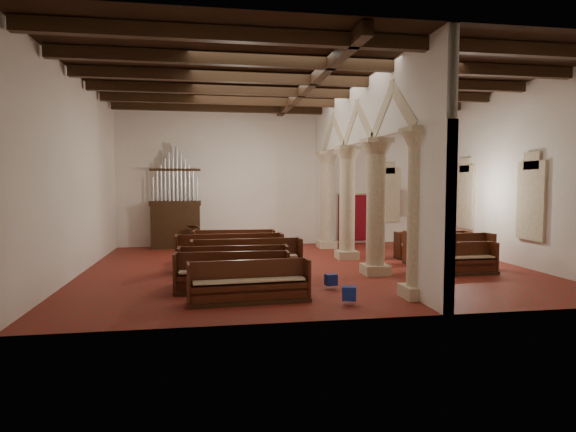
# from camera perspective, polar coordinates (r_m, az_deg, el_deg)

# --- Properties ---
(floor) EXTENTS (14.00, 14.00, 0.00)m
(floor) POSITION_cam_1_polar(r_m,az_deg,el_deg) (15.79, 2.21, -6.11)
(floor) COLOR maroon
(floor) RESTS_ON ground
(ceiling) EXTENTS (14.00, 14.00, 0.00)m
(ceiling) POSITION_cam_1_polar(r_m,az_deg,el_deg) (15.88, 2.27, 15.73)
(ceiling) COLOR black
(ceiling) RESTS_ON wall_back
(wall_back) EXTENTS (14.00, 0.02, 6.00)m
(wall_back) POSITION_cam_1_polar(r_m,az_deg,el_deg) (21.46, -1.02, 4.61)
(wall_back) COLOR white
(wall_back) RESTS_ON floor
(wall_front) EXTENTS (14.00, 0.02, 6.00)m
(wall_front) POSITION_cam_1_polar(r_m,az_deg,el_deg) (9.75, 9.45, 5.29)
(wall_front) COLOR white
(wall_front) RESTS_ON floor
(wall_left) EXTENTS (0.02, 12.00, 6.00)m
(wall_left) POSITION_cam_1_polar(r_m,az_deg,el_deg) (15.70, -23.73, 4.50)
(wall_left) COLOR white
(wall_left) RESTS_ON floor
(wall_right) EXTENTS (0.02, 12.00, 6.00)m
(wall_right) POSITION_cam_1_polar(r_m,az_deg,el_deg) (18.30, 24.31, 4.36)
(wall_right) COLOR white
(wall_right) RESTS_ON floor
(ceiling_beams) EXTENTS (13.80, 11.80, 0.30)m
(ceiling_beams) POSITION_cam_1_polar(r_m,az_deg,el_deg) (15.84, 2.27, 15.09)
(ceiling_beams) COLOR #31200F
(ceiling_beams) RESTS_ON wall_back
(arcade) EXTENTS (0.90, 11.90, 6.00)m
(arcade) POSITION_cam_1_polar(r_m,az_deg,el_deg) (16.03, 8.61, 6.79)
(arcade) COLOR beige
(arcade) RESTS_ON floor
(window_right_a) EXTENTS (0.03, 1.00, 2.20)m
(window_right_a) POSITION_cam_1_polar(r_m,az_deg,el_deg) (17.07, 26.97, 1.65)
(window_right_a) COLOR #327256
(window_right_a) RESTS_ON wall_right
(window_right_b) EXTENTS (0.03, 1.00, 2.20)m
(window_right_b) POSITION_cam_1_polar(r_m,az_deg,el_deg) (20.42, 20.30, 2.15)
(window_right_b) COLOR #327256
(window_right_b) RESTS_ON wall_right
(window_back) EXTENTS (1.00, 0.03, 2.20)m
(window_back) POSITION_cam_1_polar(r_m,az_deg,el_deg) (22.72, 11.57, 2.48)
(window_back) COLOR #327256
(window_back) RESTS_ON wall_back
(pipe_organ) EXTENTS (2.10, 0.85, 4.40)m
(pipe_organ) POSITION_cam_1_polar(r_m,az_deg,el_deg) (20.81, -13.16, 0.04)
(pipe_organ) COLOR #31200F
(pipe_organ) RESTS_ON floor
(lectern) EXTENTS (0.53, 0.57, 1.07)m
(lectern) POSITION_cam_1_polar(r_m,az_deg,el_deg) (20.15, -11.10, -2.71)
(lectern) COLOR #321A10
(lectern) RESTS_ON floor
(dossal_curtain) EXTENTS (1.80, 0.07, 2.17)m
(dossal_curtain) POSITION_cam_1_polar(r_m,az_deg,el_deg) (22.22, 7.98, -0.18)
(dossal_curtain) COLOR maroon
(dossal_curtain) RESTS_ON floor
(processional_banner) EXTENTS (0.61, 0.77, 2.65)m
(processional_banner) POSITION_cam_1_polar(r_m,az_deg,el_deg) (21.84, 15.11, -1.23)
(processional_banner) COLOR #31200F
(processional_banner) RESTS_ON floor
(hymnal_box_a) EXTENTS (0.38, 0.34, 0.31)m
(hymnal_box_a) POSITION_cam_1_polar(r_m,az_deg,el_deg) (11.14, 7.28, -9.08)
(hymnal_box_a) COLOR navy
(hymnal_box_a) RESTS_ON floor
(hymnal_box_b) EXTENTS (0.33, 0.29, 0.29)m
(hymnal_box_b) POSITION_cam_1_polar(r_m,az_deg,el_deg) (12.67, 5.12, -7.52)
(hymnal_box_b) COLOR navy
(hymnal_box_b) RESTS_ON floor
(hymnal_box_c) EXTENTS (0.43, 0.38, 0.36)m
(hymnal_box_c) POSITION_cam_1_polar(r_m,az_deg,el_deg) (15.30, -1.27, -5.37)
(hymnal_box_c) COLOR navy
(hymnal_box_c) RESTS_ON floor
(tube_heater_a) EXTENTS (1.01, 0.14, 0.10)m
(tube_heater_a) POSITION_cam_1_polar(r_m,az_deg,el_deg) (11.83, -1.75, -8.75)
(tube_heater_a) COLOR silver
(tube_heater_a) RESTS_ON floor
(tube_heater_b) EXTENTS (1.07, 0.35, 0.11)m
(tube_heater_b) POSITION_cam_1_polar(r_m,az_deg,el_deg) (12.60, -9.31, -8.02)
(tube_heater_b) COLOR white
(tube_heater_b) RESTS_ON floor
(nave_pew_0) EXTENTS (2.86, 0.83, 0.97)m
(nave_pew_0) POSITION_cam_1_polar(r_m,az_deg,el_deg) (11.25, -4.60, -8.60)
(nave_pew_0) COLOR #31200F
(nave_pew_0) RESTS_ON floor
(nave_pew_1) EXTENTS (2.91, 0.81, 1.02)m
(nave_pew_1) POSITION_cam_1_polar(r_m,az_deg,el_deg) (12.32, -6.63, -7.44)
(nave_pew_1) COLOR #31200F
(nave_pew_1) RESTS_ON floor
(nave_pew_2) EXTENTS (2.96, 0.75, 1.05)m
(nave_pew_2) POSITION_cam_1_polar(r_m,az_deg,el_deg) (13.15, -6.46, -6.65)
(nave_pew_2) COLOR #31200F
(nave_pew_2) RESTS_ON floor
(nave_pew_3) EXTENTS (3.24, 0.83, 1.12)m
(nave_pew_3) POSITION_cam_1_polar(r_m,az_deg,el_deg) (14.17, -4.90, -5.78)
(nave_pew_3) COLOR #31200F
(nave_pew_3) RESTS_ON floor
(nave_pew_4) EXTENTS (3.39, 0.90, 1.14)m
(nave_pew_4) POSITION_cam_1_polar(r_m,az_deg,el_deg) (15.33, -6.90, -5.02)
(nave_pew_4) COLOR #31200F
(nave_pew_4) RESTS_ON floor
(nave_pew_5) EXTENTS (2.95, 0.80, 1.02)m
(nave_pew_5) POSITION_cam_1_polar(r_m,az_deg,el_deg) (16.32, -6.19, -4.61)
(nave_pew_5) COLOR #31200F
(nave_pew_5) RESTS_ON floor
(nave_pew_6) EXTENTS (2.86, 0.82, 1.10)m
(nave_pew_6) POSITION_cam_1_polar(r_m,az_deg,el_deg) (17.01, -6.40, -4.16)
(nave_pew_6) COLOR #31200F
(nave_pew_6) RESTS_ON floor
(aisle_pew_0) EXTENTS (1.77, 0.69, 0.96)m
(aisle_pew_0) POSITION_cam_1_polar(r_m,az_deg,el_deg) (15.62, 20.54, -5.28)
(aisle_pew_0) COLOR #31200F
(aisle_pew_0) RESTS_ON floor
(aisle_pew_1) EXTENTS (2.34, 0.89, 1.13)m
(aisle_pew_1) POSITION_cam_1_polar(r_m,az_deg,el_deg) (16.46, 19.57, -4.59)
(aisle_pew_1) COLOR #31200F
(aisle_pew_1) RESTS_ON floor
(aisle_pew_2) EXTENTS (2.24, 0.88, 1.12)m
(aisle_pew_2) POSITION_cam_1_polar(r_m,az_deg,el_deg) (17.16, 17.25, -4.20)
(aisle_pew_2) COLOR #31200F
(aisle_pew_2) RESTS_ON floor
(aisle_pew_3) EXTENTS (1.71, 0.71, 0.97)m
(aisle_pew_3) POSITION_cam_1_polar(r_m,az_deg,el_deg) (18.25, 15.18, -3.83)
(aisle_pew_3) COLOR #31200F
(aisle_pew_3) RESTS_ON floor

